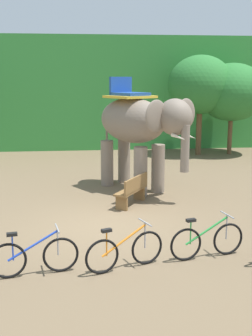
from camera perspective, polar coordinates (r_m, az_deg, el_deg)
ground_plane at (r=11.26m, az=-2.90°, el=-7.61°), size 80.00×80.00×0.00m
foliage_hedge at (r=25.47m, az=-4.88°, el=10.00°), size 36.00×6.00×5.88m
tree_center_right at (r=21.42m, az=9.82°, el=10.78°), size 3.12×3.12×4.82m
tree_far_left at (r=21.91m, az=13.85°, el=9.71°), size 3.40×3.40×4.45m
elephant at (r=14.27m, az=1.66°, el=5.63°), size 3.30×4.01×3.78m
bike_blue at (r=8.63m, az=-12.02°, el=-11.36°), size 1.69×0.52×0.92m
bike_orange at (r=8.71m, az=-0.15°, el=-10.88°), size 1.62×0.73×0.92m
bike_green at (r=9.37m, az=10.69°, el=-9.39°), size 1.68×0.56×0.92m
wooden_bench at (r=12.87m, az=0.90°, el=-2.87°), size 1.15×1.48×0.89m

